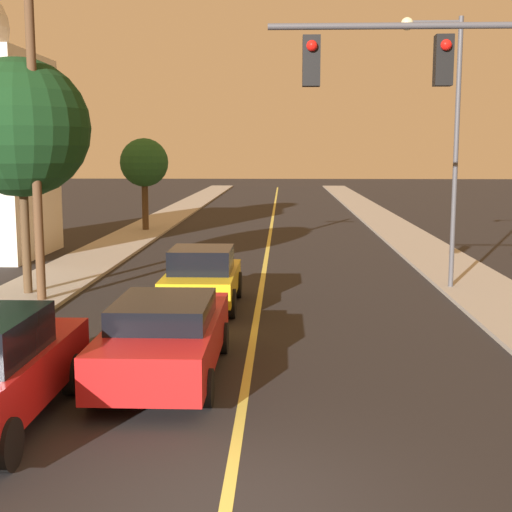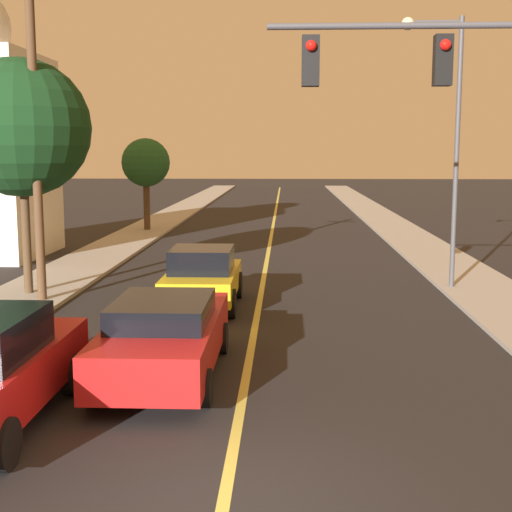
% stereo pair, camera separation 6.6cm
% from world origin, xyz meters
% --- Properties ---
extents(road_surface, '(10.48, 80.00, 0.01)m').
position_xyz_m(road_surface, '(0.00, 36.00, 0.01)').
color(road_surface, black).
rests_on(road_surface, ground).
extents(sidewalk_left, '(2.50, 80.00, 0.12)m').
position_xyz_m(sidewalk_left, '(-6.49, 36.00, 0.06)').
color(sidewalk_left, '#9E998E').
rests_on(sidewalk_left, ground).
extents(sidewalk_right, '(2.50, 80.00, 0.12)m').
position_xyz_m(sidewalk_right, '(6.49, 36.00, 0.06)').
color(sidewalk_right, '#9E998E').
rests_on(sidewalk_right, ground).
extents(car_near_lane_front, '(2.00, 4.98, 1.48)m').
position_xyz_m(car_near_lane_front, '(-1.47, 4.91, 0.78)').
color(car_near_lane_front, red).
rests_on(car_near_lane_front, ground).
extents(car_near_lane_second, '(1.90, 3.98, 1.59)m').
position_xyz_m(car_near_lane_second, '(-1.47, 10.77, 0.81)').
color(car_near_lane_second, gold).
rests_on(car_near_lane_second, ground).
extents(traffic_signal_mast, '(5.39, 0.42, 6.43)m').
position_xyz_m(traffic_signal_mast, '(3.93, 5.86, 4.74)').
color(traffic_signal_mast, '#47474C').
rests_on(traffic_signal_mast, ground).
extents(streetlamp_right, '(1.75, 0.36, 7.69)m').
position_xyz_m(streetlamp_right, '(5.21, 13.35, 4.99)').
color(streetlamp_right, '#47474C').
rests_on(streetlamp_right, ground).
extents(utility_pole_left, '(1.60, 0.24, 8.55)m').
position_xyz_m(utility_pole_left, '(-5.84, 11.05, 4.56)').
color(utility_pole_left, '#513823').
rests_on(utility_pole_left, ground).
extents(tree_left_near, '(3.78, 3.78, 6.47)m').
position_xyz_m(tree_left_near, '(-6.54, 11.94, 4.69)').
color(tree_left_near, '#4C3823').
rests_on(tree_left_near, ground).
extents(tree_left_far, '(2.43, 2.43, 4.61)m').
position_xyz_m(tree_left_far, '(-6.37, 28.40, 3.48)').
color(tree_left_far, '#4C3823').
rests_on(tree_left_far, ground).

